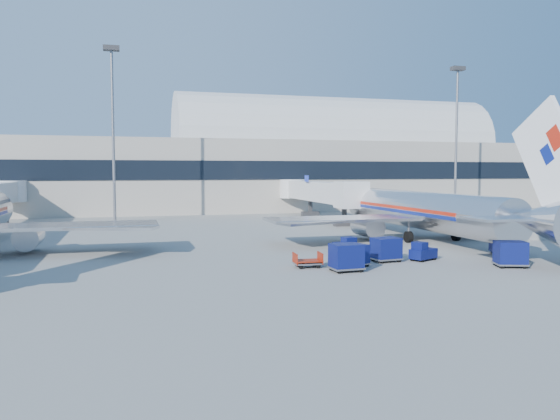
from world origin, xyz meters
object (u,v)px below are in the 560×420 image
object	(u,v)px
cart_train_b	(355,255)
cart_solo_near	(511,253)
cart_open_red	(308,262)
tug_right	(505,245)
airliner_main	(428,211)
mast_east	(457,119)
tug_left	(346,246)
tug_lead	(422,252)
cart_train_a	(386,249)
mast_west	(113,108)
jetbridge_near	(315,192)
barrier_mid	(541,235)
cart_train_c	(346,257)
barrier_near	(513,236)

from	to	relation	value
cart_train_b	cart_solo_near	distance (m)	11.03
cart_open_red	tug_right	bearing A→B (deg)	8.37
airliner_main	mast_east	world-z (taller)	mast_east
tug_left	airliner_main	bearing A→B (deg)	-72.26
airliner_main	cart_solo_near	xyz separation A→B (m)	(-2.28, -15.00, -1.93)
tug_lead	cart_train_a	world-z (taller)	cart_train_a
cart_solo_near	airliner_main	bearing A→B (deg)	99.63
mast_west	tug_lead	bearing A→B (deg)	-57.33
jetbridge_near	tug_left	size ratio (longest dim) A/B	11.07
barrier_mid	tug_left	distance (m)	22.94
tug_lead	tug_left	world-z (taller)	tug_left
jetbridge_near	mast_east	bearing A→B (deg)	-2.07
cart_solo_near	cart_train_c	bearing A→B (deg)	-169.59
airliner_main	tug_right	bearing A→B (deg)	-80.62
barrier_mid	cart_solo_near	distance (m)	18.46
mast_east	tug_left	bearing A→B (deg)	-134.48
barrier_near	cart_train_c	world-z (taller)	cart_train_c
tug_left	cart_solo_near	xyz separation A→B (m)	(9.02, -8.62, 0.31)
mast_west	barrier_mid	size ratio (longest dim) A/B	7.53
tug_right	cart_train_a	size ratio (longest dim) A/B	1.25
cart_train_c	cart_open_red	xyz separation A→B (m)	(-2.03, 2.16, -0.64)
mast_west	mast_east	bearing A→B (deg)	0.00
cart_train_a	airliner_main	bearing A→B (deg)	39.69
airliner_main	cart_solo_near	size ratio (longest dim) A/B	14.86
mast_east	tug_left	size ratio (longest dim) A/B	9.10
cart_train_b	jetbridge_near	bearing A→B (deg)	55.35
barrier_near	cart_solo_near	bearing A→B (deg)	-129.46
mast_east	cart_train_c	world-z (taller)	mast_east
airliner_main	jetbridge_near	distance (m)	26.43
tug_right	cart_solo_near	world-z (taller)	cart_solo_near
jetbridge_near	mast_west	bearing A→B (deg)	-178.32
jetbridge_near	cart_solo_near	size ratio (longest dim) A/B	10.97
tug_left	cart_open_red	xyz separation A→B (m)	(-4.91, -4.81, -0.31)
mast_east	tug_lead	distance (m)	47.20
mast_west	tug_left	xyz separation A→B (m)	(18.70, -31.88, -14.11)
cart_solo_near	barrier_mid	bearing A→B (deg)	60.89
tug_lead	barrier_near	bearing A→B (deg)	3.71
mast_west	tug_right	xyz separation A→B (m)	(31.58, -35.03, -14.04)
tug_left	cart_train_c	distance (m)	7.55
cart_train_b	cart_solo_near	world-z (taller)	cart_solo_near
mast_west	cart_open_red	xyz separation A→B (m)	(13.79, -36.68, -14.42)
jetbridge_near	barrier_mid	xyz separation A→B (m)	(13.70, -28.81, -3.48)
barrier_near	tug_lead	size ratio (longest dim) A/B	1.20
tug_left	cart_open_red	bearing A→B (deg)	122.68
tug_left	cart_open_red	world-z (taller)	tug_left
cart_train_b	airliner_main	bearing A→B (deg)	23.15
jetbridge_near	cart_train_c	bearing A→B (deg)	-106.55
cart_train_a	cart_train_c	distance (m)	5.32
mast_east	barrier_mid	world-z (taller)	mast_east
mast_east	tug_right	size ratio (longest dim) A/B	8.01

